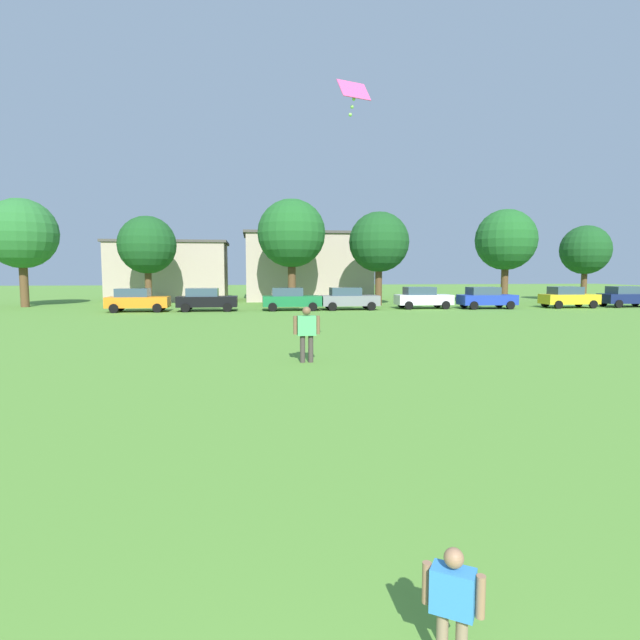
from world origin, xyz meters
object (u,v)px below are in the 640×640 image
(parked_car_white_4, at_px, (422,298))
(tree_center_left, at_px, (292,234))
(adult_bystander, at_px, (307,329))
(parked_car_gray_3, at_px, (349,298))
(parked_car_orange_0, at_px, (137,300))
(parked_car_black_1, at_px, (206,299))
(parked_car_yellow_6, at_px, (568,297))
(tree_far_left, at_px, (21,234))
(parked_car_blue_5, at_px, (486,298))
(child_kite_flyer, at_px, (453,599))
(parked_car_navy_7, at_px, (627,296))
(tree_center_right, at_px, (379,242))
(tree_right, at_px, (506,240))
(tree_far_right, at_px, (585,250))
(kite, at_px, (353,93))
(parked_car_green_2, at_px, (291,299))
(tree_left, at_px, (147,245))

(parked_car_white_4, relative_size, tree_center_left, 0.48)
(adult_bystander, bearing_deg, parked_car_gray_3, -103.63)
(parked_car_orange_0, distance_m, parked_car_white_4, 21.30)
(parked_car_black_1, bearing_deg, parked_car_orange_0, -179.98)
(parked_car_gray_3, relative_size, parked_car_yellow_6, 1.00)
(tree_center_left, bearing_deg, tree_far_left, 178.71)
(parked_car_blue_5, bearing_deg, adult_bystander, -127.07)
(child_kite_flyer, bearing_deg, parked_car_blue_5, 97.15)
(parked_car_blue_5, xyz_separation_m, parked_car_navy_7, (12.16, 0.29, 0.00))
(tree_center_left, bearing_deg, tree_center_right, -9.13)
(parked_car_black_1, relative_size, parked_car_blue_5, 1.00)
(tree_right, bearing_deg, parked_car_blue_5, -127.80)
(parked_car_white_4, bearing_deg, parked_car_blue_5, -9.04)
(parked_car_white_4, xyz_separation_m, parked_car_blue_5, (4.83, -0.77, 0.00))
(parked_car_gray_3, distance_m, parked_car_blue_5, 10.75)
(adult_bystander, relative_size, tree_right, 0.21)
(adult_bystander, bearing_deg, parked_car_yellow_6, -136.47)
(tree_center_left, relative_size, tree_right, 1.07)
(tree_far_right, bearing_deg, adult_bystander, -135.36)
(adult_bystander, bearing_deg, tree_center_right, -108.15)
(parked_car_yellow_6, bearing_deg, tree_center_right, 160.72)
(child_kite_flyer, height_order, parked_car_navy_7, parked_car_navy_7)
(parked_car_black_1, relative_size, tree_right, 0.51)
(child_kite_flyer, height_order, adult_bystander, adult_bystander)
(adult_bystander, distance_m, kite, 7.10)
(parked_car_orange_0, height_order, tree_far_left, tree_far_left)
(kite, xyz_separation_m, parked_car_black_1, (-6.26, 23.08, -7.10))
(parked_car_orange_0, distance_m, parked_car_green_2, 11.01)
(parked_car_green_2, bearing_deg, parked_car_gray_3, 0.39)
(child_kite_flyer, distance_m, parked_car_blue_5, 38.04)
(parked_car_gray_3, relative_size, parked_car_white_4, 1.00)
(kite, bearing_deg, tree_center_left, 89.12)
(adult_bystander, xyz_separation_m, parked_car_yellow_6, (23.17, 21.61, -0.20))
(parked_car_black_1, height_order, tree_left, tree_left)
(adult_bystander, distance_m, parked_car_gray_3, 22.51)
(parked_car_black_1, xyz_separation_m, tree_center_right, (14.00, 4.66, 4.48))
(parked_car_black_1, bearing_deg, tree_right, 11.62)
(tree_center_left, xyz_separation_m, tree_center_right, (7.30, -1.17, -0.73))
(child_kite_flyer, bearing_deg, parked_car_yellow_6, 88.60)
(parked_car_blue_5, bearing_deg, parked_car_yellow_6, 0.88)
(parked_car_white_4, bearing_deg, tree_far_right, 21.75)
(parked_car_orange_0, bearing_deg, parked_car_black_1, 0.02)
(parked_car_white_4, relative_size, parked_car_yellow_6, 1.00)
(parked_car_yellow_6, height_order, tree_right, tree_right)
(parked_car_gray_3, bearing_deg, parked_car_green_2, -179.61)
(child_kite_flyer, bearing_deg, parked_car_gray_3, 113.42)
(parked_car_black_1, height_order, parked_car_green_2, same)
(adult_bystander, bearing_deg, parked_car_white_4, -116.61)
(parked_car_white_4, relative_size, tree_far_right, 0.59)
(tree_center_left, bearing_deg, tree_far_right, 3.99)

